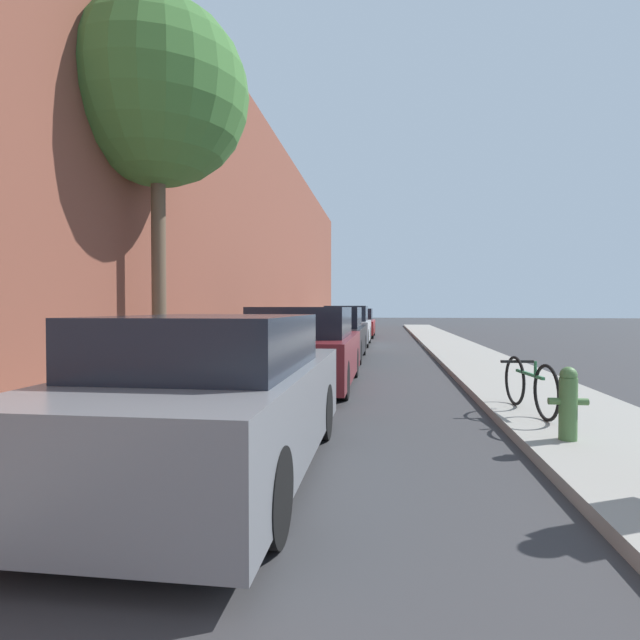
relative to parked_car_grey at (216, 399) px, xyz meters
name	(u,v)px	position (x,y,z in m)	size (l,w,h in m)	color
ground_plane	(368,358)	(0.94, 10.24, -0.67)	(120.00, 120.00, 0.00)	#333335
sidewalk_left	(269,355)	(-1.96, 10.24, -0.61)	(2.00, 52.00, 0.12)	gray
sidewalk_right	(471,358)	(3.84, 10.24, -0.61)	(2.00, 52.00, 0.12)	gray
building_facade_left	(224,215)	(-3.31, 10.24, 3.54)	(0.70, 52.00, 8.41)	brown
parked_car_grey	(216,399)	(0.00, 0.00, 0.00)	(1.71, 4.04, 1.39)	black
parked_car_maroon	(304,349)	(-0.03, 4.95, 0.03)	(1.83, 4.21, 1.47)	black
parked_car_black	(332,335)	(-0.06, 9.89, 0.03)	(1.80, 4.31, 1.47)	black
parked_car_silver	(347,327)	(-0.04, 15.26, 0.06)	(1.76, 4.07, 1.53)	black
parked_car_red	(356,323)	(-0.01, 20.82, 0.01)	(1.80, 4.47, 1.42)	black
street_tree_near	(157,95)	(-2.41, 3.99, 4.41)	(3.10, 3.10, 6.53)	brown
fire_hydrant	(568,402)	(3.29, 1.13, -0.16)	(0.38, 0.18, 0.74)	#47703D
bicycle	(529,385)	(3.28, 2.48, -0.20)	(0.44, 1.65, 0.68)	black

